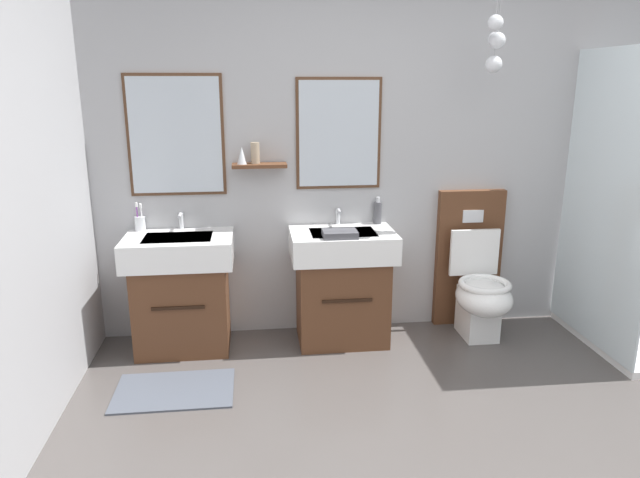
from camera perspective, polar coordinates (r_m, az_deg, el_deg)
wall_back at (r=4.10m, az=7.82°, el=8.83°), size 4.45×0.56×2.57m
bath_mat at (r=3.57m, az=-14.19°, el=-14.31°), size 0.68×0.44×0.01m
vanity_sink_left at (r=3.94m, az=-13.50°, el=-4.83°), size 0.69×0.50×0.78m
tap_on_left_sink at (r=4.00m, az=-13.59°, el=1.96°), size 0.03×0.13×0.11m
vanity_sink_right at (r=3.95m, az=2.17°, el=-4.34°), size 0.69×0.50×0.78m
tap_on_right_sink at (r=4.01m, az=1.83°, el=2.42°), size 0.03×0.13×0.11m
toilet at (r=4.23m, az=15.13°, el=-4.10°), size 0.48×0.62×1.00m
toothbrush_cup at (r=4.03m, az=-17.37°, el=1.54°), size 0.07×0.07×0.19m
soap_dispenser at (r=4.05m, az=5.72°, el=2.65°), size 0.06×0.06×0.19m
folded_hand_towel at (r=3.69m, az=1.97°, el=0.51°), size 0.22×0.16×0.04m
shower_tray at (r=4.42m, az=28.59°, el=-4.20°), size 0.95×0.98×1.95m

